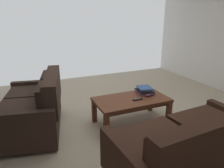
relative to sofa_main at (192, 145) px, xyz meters
name	(u,v)px	position (x,y,z in m)	size (l,w,h in m)	color
ground_plane	(125,126)	(0.20, -1.22, -0.35)	(5.73, 5.87, 0.01)	#B7A88E
sofa_main	(192,145)	(0.00, 0.00, 0.00)	(1.81, 0.97, 0.80)	black
loveseat_near	(35,108)	(1.49, -1.64, 0.03)	(1.06, 1.48, 0.88)	black
coffee_table	(131,102)	(0.06, -1.26, 0.02)	(1.17, 0.63, 0.43)	brown
book_stack	(145,90)	(-0.25, -1.37, 0.14)	(0.29, 0.35, 0.11)	#996699
tv_remote	(137,99)	(0.01, -1.18, 0.10)	(0.16, 0.05, 0.02)	black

